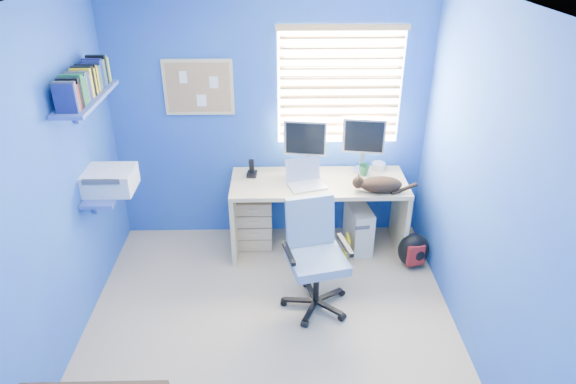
{
  "coord_description": "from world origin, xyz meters",
  "views": [
    {
      "loc": [
        0.07,
        -3.03,
        2.91
      ],
      "look_at": [
        0.15,
        0.65,
        0.95
      ],
      "focal_mm": 32.0,
      "sensor_mm": 36.0,
      "label": 1
    }
  ],
  "objects_px": {
    "laptop": "(307,176)",
    "cat": "(381,185)",
    "tower_pc": "(358,227)",
    "desk": "(318,215)",
    "office_chair": "(315,269)"
  },
  "relations": [
    {
      "from": "laptop",
      "to": "cat",
      "type": "relative_size",
      "value": 0.86
    },
    {
      "from": "tower_pc",
      "to": "desk",
      "type": "bearing_deg",
      "value": 172.26
    },
    {
      "from": "tower_pc",
      "to": "laptop",
      "type": "bearing_deg",
      "value": -176.76
    },
    {
      "from": "desk",
      "to": "laptop",
      "type": "bearing_deg",
      "value": -139.18
    },
    {
      "from": "desk",
      "to": "laptop",
      "type": "relative_size",
      "value": 5.0
    },
    {
      "from": "desk",
      "to": "cat",
      "type": "distance_m",
      "value": 0.73
    },
    {
      "from": "desk",
      "to": "office_chair",
      "type": "xyz_separation_m",
      "value": [
        -0.09,
        -0.85,
        -0.02
      ]
    },
    {
      "from": "desk",
      "to": "office_chair",
      "type": "height_order",
      "value": "office_chair"
    },
    {
      "from": "tower_pc",
      "to": "office_chair",
      "type": "xyz_separation_m",
      "value": [
        -0.49,
        -0.85,
        0.12
      ]
    },
    {
      "from": "desk",
      "to": "tower_pc",
      "type": "xyz_separation_m",
      "value": [
        0.41,
        0.0,
        -0.14
      ]
    },
    {
      "from": "desk",
      "to": "cat",
      "type": "xyz_separation_m",
      "value": [
        0.54,
        -0.22,
        0.44
      ]
    },
    {
      "from": "desk",
      "to": "tower_pc",
      "type": "height_order",
      "value": "desk"
    },
    {
      "from": "laptop",
      "to": "tower_pc",
      "type": "bearing_deg",
      "value": -5.09
    },
    {
      "from": "desk",
      "to": "office_chair",
      "type": "distance_m",
      "value": 0.85
    },
    {
      "from": "cat",
      "to": "laptop",
      "type": "bearing_deg",
      "value": 177.23
    }
  ]
}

